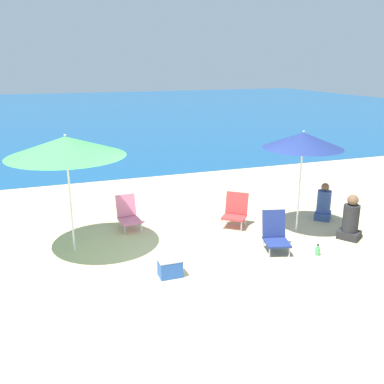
{
  "coord_description": "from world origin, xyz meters",
  "views": [
    {
      "loc": [
        -2.68,
        -6.22,
        3.4
      ],
      "look_at": [
        -0.01,
        1.21,
        1.0
      ],
      "focal_mm": 40.0,
      "sensor_mm": 36.0,
      "label": 1
    }
  ],
  "objects_px": {
    "beach_chair_pink": "(128,213)",
    "beach_chair_navy": "(275,233)",
    "person_seated_near": "(351,220)",
    "beach_umbrella_navy": "(303,141)",
    "person_seated_far": "(324,204)",
    "beach_umbrella_green": "(66,147)",
    "cooler_box": "(170,266)",
    "beach_chair_red": "(235,210)",
    "water_bottle": "(317,251)"
  },
  "relations": [
    {
      "from": "beach_chair_pink",
      "to": "beach_chair_navy",
      "type": "relative_size",
      "value": 0.97
    },
    {
      "from": "person_seated_near",
      "to": "beach_umbrella_navy",
      "type": "bearing_deg",
      "value": 101.62
    },
    {
      "from": "person_seated_far",
      "to": "beach_umbrella_green",
      "type": "bearing_deg",
      "value": -138.32
    },
    {
      "from": "cooler_box",
      "to": "person_seated_near",
      "type": "bearing_deg",
      "value": 4.51
    },
    {
      "from": "beach_chair_navy",
      "to": "cooler_box",
      "type": "height_order",
      "value": "beach_chair_navy"
    },
    {
      "from": "beach_chair_red",
      "to": "person_seated_far",
      "type": "distance_m",
      "value": 2.07
    },
    {
      "from": "beach_chair_pink",
      "to": "beach_chair_navy",
      "type": "bearing_deg",
      "value": -44.89
    },
    {
      "from": "person_seated_far",
      "to": "water_bottle",
      "type": "distance_m",
      "value": 2.03
    },
    {
      "from": "beach_chair_pink",
      "to": "water_bottle",
      "type": "relative_size",
      "value": 3.4
    },
    {
      "from": "person_seated_near",
      "to": "cooler_box",
      "type": "distance_m",
      "value": 3.87
    },
    {
      "from": "beach_chair_red",
      "to": "beach_umbrella_green",
      "type": "bearing_deg",
      "value": -137.87
    },
    {
      "from": "beach_umbrella_navy",
      "to": "beach_chair_pink",
      "type": "bearing_deg",
      "value": 158.6
    },
    {
      "from": "beach_chair_navy",
      "to": "person_seated_near",
      "type": "relative_size",
      "value": 0.8
    },
    {
      "from": "beach_umbrella_navy",
      "to": "cooler_box",
      "type": "relative_size",
      "value": 5.49
    },
    {
      "from": "beach_chair_pink",
      "to": "cooler_box",
      "type": "height_order",
      "value": "beach_chair_pink"
    },
    {
      "from": "beach_chair_red",
      "to": "beach_umbrella_navy",
      "type": "bearing_deg",
      "value": 8.43
    },
    {
      "from": "beach_chair_navy",
      "to": "person_seated_near",
      "type": "xyz_separation_m",
      "value": [
        1.69,
        -0.04,
        0.05
      ]
    },
    {
      "from": "beach_chair_pink",
      "to": "beach_chair_navy",
      "type": "height_order",
      "value": "beach_chair_navy"
    },
    {
      "from": "beach_chair_red",
      "to": "person_seated_far",
      "type": "height_order",
      "value": "person_seated_far"
    },
    {
      "from": "beach_chair_navy",
      "to": "person_seated_near",
      "type": "height_order",
      "value": "person_seated_near"
    },
    {
      "from": "person_seated_far",
      "to": "person_seated_near",
      "type": "bearing_deg",
      "value": -56.7
    },
    {
      "from": "beach_chair_red",
      "to": "cooler_box",
      "type": "height_order",
      "value": "beach_chair_red"
    },
    {
      "from": "beach_chair_pink",
      "to": "water_bottle",
      "type": "height_order",
      "value": "beach_chair_pink"
    },
    {
      "from": "beach_chair_navy",
      "to": "water_bottle",
      "type": "distance_m",
      "value": 0.83
    },
    {
      "from": "beach_chair_red",
      "to": "beach_chair_navy",
      "type": "xyz_separation_m",
      "value": [
        0.17,
        -1.37,
        -0.02
      ]
    },
    {
      "from": "beach_chair_red",
      "to": "beach_chair_navy",
      "type": "height_order",
      "value": "beach_chair_navy"
    },
    {
      "from": "beach_umbrella_navy",
      "to": "person_seated_near",
      "type": "relative_size",
      "value": 2.29
    },
    {
      "from": "beach_umbrella_navy",
      "to": "cooler_box",
      "type": "bearing_deg",
      "value": -161.42
    },
    {
      "from": "beach_umbrella_navy",
      "to": "water_bottle",
      "type": "distance_m",
      "value": 2.2
    },
    {
      "from": "beach_chair_pink",
      "to": "water_bottle",
      "type": "bearing_deg",
      "value": -44.43
    },
    {
      "from": "beach_umbrella_navy",
      "to": "beach_chair_red",
      "type": "distance_m",
      "value": 2.02
    },
    {
      "from": "beach_chair_navy",
      "to": "cooler_box",
      "type": "bearing_deg",
      "value": -155.81
    },
    {
      "from": "beach_chair_red",
      "to": "person_seated_far",
      "type": "xyz_separation_m",
      "value": [
        2.05,
        -0.28,
        -0.02
      ]
    },
    {
      "from": "beach_umbrella_navy",
      "to": "beach_chair_red",
      "type": "relative_size",
      "value": 2.92
    },
    {
      "from": "beach_chair_pink",
      "to": "person_seated_far",
      "type": "xyz_separation_m",
      "value": [
        4.26,
        -0.91,
        0.0
      ]
    },
    {
      "from": "beach_chair_red",
      "to": "water_bottle",
      "type": "height_order",
      "value": "beach_chair_red"
    },
    {
      "from": "beach_chair_pink",
      "to": "beach_chair_red",
      "type": "xyz_separation_m",
      "value": [
        2.21,
        -0.63,
        0.02
      ]
    },
    {
      "from": "beach_chair_red",
      "to": "cooler_box",
      "type": "bearing_deg",
      "value": -99.78
    },
    {
      "from": "cooler_box",
      "to": "beach_umbrella_navy",
      "type": "bearing_deg",
      "value": 18.58
    },
    {
      "from": "person_seated_near",
      "to": "person_seated_far",
      "type": "relative_size",
      "value": 1.1
    },
    {
      "from": "beach_umbrella_navy",
      "to": "beach_chair_navy",
      "type": "relative_size",
      "value": 2.86
    },
    {
      "from": "beach_chair_navy",
      "to": "person_seated_far",
      "type": "bearing_deg",
      "value": 45.34
    },
    {
      "from": "beach_umbrella_green",
      "to": "beach_chair_pink",
      "type": "xyz_separation_m",
      "value": [
        1.19,
        0.78,
        -1.65
      ]
    },
    {
      "from": "person_seated_near",
      "to": "cooler_box",
      "type": "xyz_separation_m",
      "value": [
        -3.85,
        -0.3,
        -0.2
      ]
    },
    {
      "from": "water_bottle",
      "to": "beach_umbrella_navy",
      "type": "bearing_deg",
      "value": 74.83
    },
    {
      "from": "beach_chair_red",
      "to": "water_bottle",
      "type": "bearing_deg",
      "value": -27.36
    },
    {
      "from": "person_seated_near",
      "to": "person_seated_far",
      "type": "bearing_deg",
      "value": 46.75
    },
    {
      "from": "beach_umbrella_navy",
      "to": "person_seated_far",
      "type": "distance_m",
      "value": 1.87
    },
    {
      "from": "person_seated_near",
      "to": "cooler_box",
      "type": "bearing_deg",
      "value": 151.01
    },
    {
      "from": "beach_umbrella_green",
      "to": "person_seated_far",
      "type": "height_order",
      "value": "beach_umbrella_green"
    }
  ]
}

